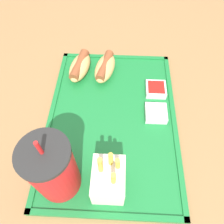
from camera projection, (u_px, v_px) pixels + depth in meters
The scene contains 9 objects.
ground_plane at pixel (119, 184), 1.20m from camera, with size 8.00×8.00×0.00m, color #ADA393.
dining_table at pixel (121, 159), 0.90m from camera, with size 1.36×1.14×0.73m.
food_tray at pixel (112, 119), 0.57m from camera, with size 0.47×0.33×0.01m.
soda_cup at pixel (53, 169), 0.41m from camera, with size 0.09×0.09×0.19m.
hot_dog_far at pixel (80, 66), 0.64m from camera, with size 0.13×0.07×0.04m.
hot_dog_near at pixel (105, 67), 0.64m from camera, with size 0.13×0.08×0.04m.
fries_carton at pixel (109, 180), 0.44m from camera, with size 0.08×0.06×0.13m.
sauce_cup_mayo at pixel (156, 113), 0.56m from camera, with size 0.05×0.05×0.02m.
sauce_cup_ketchup at pixel (156, 89), 0.61m from camera, with size 0.05×0.05×0.02m.
Camera 1 is at (-0.34, 0.02, 1.22)m, focal length 35.00 mm.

